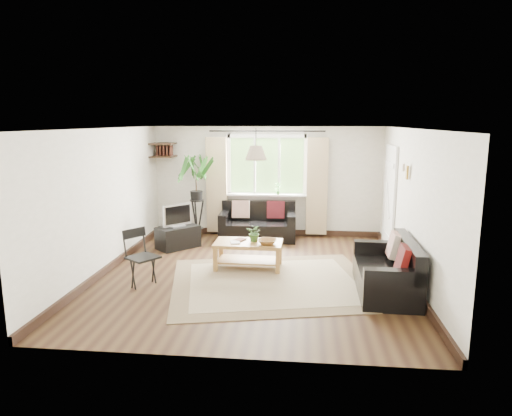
# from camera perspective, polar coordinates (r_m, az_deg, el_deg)

# --- Properties ---
(floor) EXTENTS (5.50, 5.50, 0.00)m
(floor) POSITION_cam_1_polar(r_m,az_deg,el_deg) (7.69, -0.31, -8.27)
(floor) COLOR black
(floor) RESTS_ON ground
(ceiling) EXTENTS (5.50, 5.50, 0.00)m
(ceiling) POSITION_cam_1_polar(r_m,az_deg,el_deg) (7.26, -0.33, 9.92)
(ceiling) COLOR white
(ceiling) RESTS_ON floor
(wall_back) EXTENTS (5.00, 0.02, 2.40)m
(wall_back) POSITION_cam_1_polar(r_m,az_deg,el_deg) (10.09, 1.37, 3.34)
(wall_back) COLOR beige
(wall_back) RESTS_ON floor
(wall_front) EXTENTS (5.00, 0.02, 2.40)m
(wall_front) POSITION_cam_1_polar(r_m,az_deg,el_deg) (4.73, -3.92, -5.39)
(wall_front) COLOR beige
(wall_front) RESTS_ON floor
(wall_left) EXTENTS (0.02, 5.50, 2.40)m
(wall_left) POSITION_cam_1_polar(r_m,az_deg,el_deg) (8.04, -18.33, 0.86)
(wall_left) COLOR beige
(wall_left) RESTS_ON floor
(wall_right) EXTENTS (0.02, 5.50, 2.40)m
(wall_right) POSITION_cam_1_polar(r_m,az_deg,el_deg) (7.54, 18.94, 0.18)
(wall_right) COLOR beige
(wall_right) RESTS_ON floor
(rug) EXTENTS (3.63, 3.30, 0.02)m
(rug) POSITION_cam_1_polar(r_m,az_deg,el_deg) (7.30, 2.11, -9.25)
(rug) COLOR beige
(rug) RESTS_ON floor
(window) EXTENTS (2.50, 0.16, 2.16)m
(window) POSITION_cam_1_polar(r_m,az_deg,el_deg) (10.01, 1.36, 5.30)
(window) COLOR white
(window) RESTS_ON wall_back
(door) EXTENTS (0.06, 0.96, 2.06)m
(door) POSITION_cam_1_polar(r_m,az_deg,el_deg) (9.20, 16.35, 0.92)
(door) COLOR silver
(door) RESTS_ON wall_right
(corner_shelf) EXTENTS (0.50, 0.50, 0.34)m
(corner_shelf) POSITION_cam_1_polar(r_m,az_deg,el_deg) (10.20, -11.53, 7.11)
(corner_shelf) COLOR black
(corner_shelf) RESTS_ON wall_back
(pendant_lamp) EXTENTS (0.36, 0.36, 0.54)m
(pendant_lamp) POSITION_cam_1_polar(r_m,az_deg,el_deg) (7.67, 0.00, 7.35)
(pendant_lamp) COLOR beige
(pendant_lamp) RESTS_ON ceiling
(wall_sconce) EXTENTS (0.12, 0.12, 0.28)m
(wall_sconce) POSITION_cam_1_polar(r_m,az_deg,el_deg) (7.74, 18.19, 4.54)
(wall_sconce) COLOR beige
(wall_sconce) RESTS_ON wall_right
(sofa_back) EXTENTS (1.64, 0.86, 0.76)m
(sofa_back) POSITION_cam_1_polar(r_m,az_deg,el_deg) (9.79, 0.22, -1.77)
(sofa_back) COLOR black
(sofa_back) RESTS_ON floor
(sofa_right) EXTENTS (1.64, 0.84, 0.76)m
(sofa_right) POSITION_cam_1_polar(r_m,az_deg,el_deg) (7.07, 15.90, -7.17)
(sofa_right) COLOR black
(sofa_right) RESTS_ON floor
(coffee_table) EXTENTS (1.16, 0.64, 0.47)m
(coffee_table) POSITION_cam_1_polar(r_m,az_deg,el_deg) (7.92, -0.96, -5.90)
(coffee_table) COLOR brown
(coffee_table) RESTS_ON floor
(table_plant) EXTENTS (0.33, 0.31, 0.30)m
(table_plant) POSITION_cam_1_polar(r_m,az_deg,el_deg) (7.86, -0.15, -3.11)
(table_plant) COLOR #335E25
(table_plant) RESTS_ON coffee_table
(bowl) EXTENTS (0.34, 0.34, 0.08)m
(bowl) POSITION_cam_1_polar(r_m,az_deg,el_deg) (7.71, 1.42, -4.23)
(bowl) COLOR brown
(bowl) RESTS_ON coffee_table
(book_a) EXTENTS (0.21, 0.25, 0.02)m
(book_a) POSITION_cam_1_polar(r_m,az_deg,el_deg) (7.80, -3.21, -4.31)
(book_a) COLOR white
(book_a) RESTS_ON coffee_table
(book_b) EXTENTS (0.23, 0.26, 0.02)m
(book_b) POSITION_cam_1_polar(r_m,az_deg,el_deg) (8.01, -2.49, -3.89)
(book_b) COLOR brown
(book_b) RESTS_ON coffee_table
(tv_stand) EXTENTS (0.89, 0.91, 0.44)m
(tv_stand) POSITION_cam_1_polar(r_m,az_deg,el_deg) (9.30, -9.72, -3.61)
(tv_stand) COLOR black
(tv_stand) RESTS_ON floor
(tv) EXTENTS (0.58, 0.60, 0.48)m
(tv) POSITION_cam_1_polar(r_m,az_deg,el_deg) (9.20, -9.82, -0.84)
(tv) COLOR #A5A5AA
(tv) RESTS_ON tv_stand
(palm_stand) EXTENTS (0.78, 0.78, 1.81)m
(palm_stand) POSITION_cam_1_polar(r_m,az_deg,el_deg) (9.96, -7.44, 1.43)
(palm_stand) COLOR black
(palm_stand) RESTS_ON floor
(folding_chair) EXTENTS (0.64, 0.64, 0.88)m
(folding_chair) POSITION_cam_1_polar(r_m,az_deg,el_deg) (7.25, -13.96, -6.14)
(folding_chair) COLOR black
(folding_chair) RESTS_ON floor
(sill_plant) EXTENTS (0.14, 0.10, 0.27)m
(sill_plant) POSITION_cam_1_polar(r_m,az_deg,el_deg) (9.97, 2.74, 2.46)
(sill_plant) COLOR #2D6023
(sill_plant) RESTS_ON window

